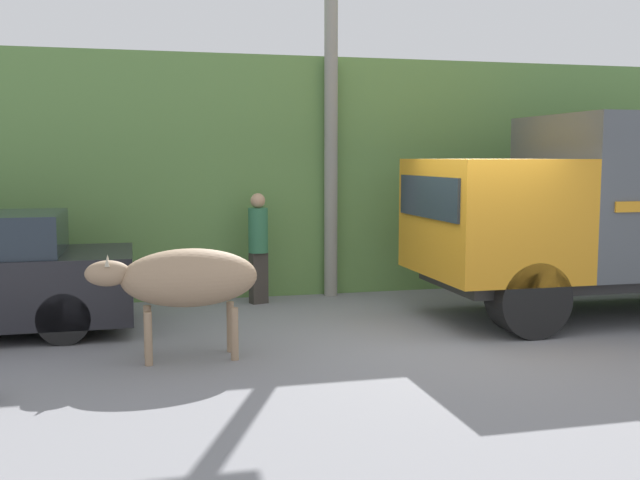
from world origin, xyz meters
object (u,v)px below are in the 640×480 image
brown_cow (185,279)px  utility_pole (331,99)px  cargo_truck (636,205)px  pedestrian_on_hill (258,242)px

brown_cow → utility_pole: (2.65, 3.47, 2.35)m
cargo_truck → utility_pole: (-4.00, 2.52, 1.66)m
pedestrian_on_hill → utility_pole: bearing=178.9°
pedestrian_on_hill → utility_pole: size_ratio=0.28×
cargo_truck → brown_cow: size_ratio=3.20×
cargo_truck → brown_cow: bearing=-172.0°
brown_cow → pedestrian_on_hill: 3.38m
pedestrian_on_hill → utility_pole: utility_pole is taller
brown_cow → pedestrian_on_hill: size_ratio=1.10×
cargo_truck → pedestrian_on_hill: cargo_truck is taller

